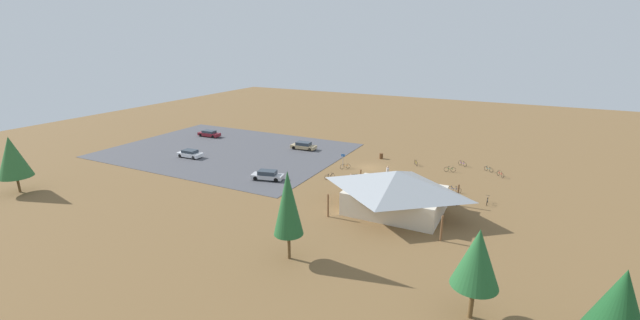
{
  "coord_description": "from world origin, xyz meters",
  "views": [
    {
      "loc": [
        -20.24,
        56.65,
        19.43
      ],
      "look_at": [
        7.04,
        3.16,
        1.2
      ],
      "focal_mm": 22.76,
      "sensor_mm": 36.0,
      "label": 1
    }
  ],
  "objects": [
    {
      "name": "ground",
      "position": [
        0.0,
        0.0,
        0.0
      ],
      "size": [
        160.0,
        160.0,
        0.0
      ],
      "primitive_type": "plane",
      "color": "brown",
      "rests_on": "ground"
    },
    {
      "name": "parking_lot_asphalt",
      "position": [
        26.21,
        1.96,
        0.03
      ],
      "size": [
        40.31,
        30.01,
        0.05
      ],
      "primitive_type": "cube",
      "color": "#4C4C51",
      "rests_on": "ground"
    },
    {
      "name": "bike_pavilion",
      "position": [
        -8.22,
        13.94,
        2.74
      ],
      "size": [
        12.8,
        10.2,
        4.94
      ],
      "color": "beige",
      "rests_on": "ground"
    },
    {
      "name": "trash_bin",
      "position": [
        0.11,
        -5.72,
        0.45
      ],
      "size": [
        0.6,
        0.6,
        0.9
      ],
      "primitive_type": "cylinder",
      "color": "brown",
      "rests_on": "ground"
    },
    {
      "name": "lot_sign",
      "position": [
        3.96,
        1.35,
        1.41
      ],
      "size": [
        0.56,
        0.08,
        2.2
      ],
      "color": "#99999E",
      "rests_on": "ground"
    },
    {
      "name": "pine_far_west",
      "position": [
        37.26,
        30.39,
        4.79
      ],
      "size": [
        3.96,
        3.96,
        7.47
      ],
      "color": "brown",
      "rests_on": "ground"
    },
    {
      "name": "pine_far_east",
      "position": [
        -2.77,
        28.6,
        5.47
      ],
      "size": [
        2.68,
        2.68,
        8.48
      ],
      "color": "brown",
      "rests_on": "ground"
    },
    {
      "name": "pine_midwest",
      "position": [
        -18.65,
        29.65,
        4.83
      ],
      "size": [
        3.33,
        3.33,
        7.03
      ],
      "color": "brown",
      "rests_on": "ground"
    },
    {
      "name": "pine_west",
      "position": [
        -26.7,
        30.66,
        4.45
      ],
      "size": [
        3.62,
        3.62,
        6.78
      ],
      "color": "brown",
      "rests_on": "ground"
    },
    {
      "name": "bicycle_white_edge_south",
      "position": [
        -0.22,
        5.63,
        0.36
      ],
      "size": [
        1.7,
        0.48,
        0.78
      ],
      "color": "black",
      "rests_on": "ground"
    },
    {
      "name": "bicycle_purple_edge_north",
      "position": [
        -12.61,
        -7.69,
        0.37
      ],
      "size": [
        1.43,
        0.96,
        0.85
      ],
      "color": "black",
      "rests_on": "ground"
    },
    {
      "name": "bicycle_black_yard_left",
      "position": [
        3.4,
        7.29,
        0.38
      ],
      "size": [
        0.84,
        1.62,
        0.84
      ],
      "color": "black",
      "rests_on": "ground"
    },
    {
      "name": "bicycle_green_by_bin",
      "position": [
        -11.37,
        -3.75,
        0.4
      ],
      "size": [
        1.7,
        0.56,
        0.92
      ],
      "color": "black",
      "rests_on": "ground"
    },
    {
      "name": "bicycle_red_trailside",
      "position": [
        -18.31,
        -4.81,
        0.38
      ],
      "size": [
        1.06,
        1.48,
        0.87
      ],
      "color": "black",
      "rests_on": "ground"
    },
    {
      "name": "bicycle_orange_yard_center",
      "position": [
        3.27,
        1.99,
        0.38
      ],
      "size": [
        1.23,
        1.23,
        0.84
      ],
      "color": "black",
      "rests_on": "ground"
    },
    {
      "name": "bicycle_silver_lone_west",
      "position": [
        -17.64,
        6.73,
        0.4
      ],
      "size": [
        0.48,
        1.83,
        0.93
      ],
      "color": "black",
      "rests_on": "ground"
    },
    {
      "name": "bicycle_yellow_near_sign",
      "position": [
        -5.99,
        -4.73,
        0.36
      ],
      "size": [
        0.9,
        1.41,
        0.78
      ],
      "color": "black",
      "rests_on": "ground"
    },
    {
      "name": "bicycle_teal_lone_east",
      "position": [
        -16.54,
        -6.62,
        0.35
      ],
      "size": [
        1.35,
        0.95,
        0.78
      ],
      "color": "black",
      "rests_on": "ground"
    },
    {
      "name": "bicycle_blue_mid_cluster",
      "position": [
        -13.43,
        4.61,
        0.38
      ],
      "size": [
        1.73,
        0.48,
        0.86
      ],
      "color": "black",
      "rests_on": "ground"
    },
    {
      "name": "car_silver_aisle_side",
      "position": [
        11.04,
        11.72,
        0.72
      ],
      "size": [
        4.77,
        2.75,
        1.36
      ],
      "color": "#BCBCC1",
      "rests_on": "parking_lot_asphalt"
    },
    {
      "name": "car_maroon_inner_stall",
      "position": [
        36.25,
        -4.56,
        0.7
      ],
      "size": [
        4.7,
        1.84,
        1.28
      ],
      "color": "maroon",
      "rests_on": "parking_lot_asphalt"
    },
    {
      "name": "car_tan_front_row",
      "position": [
        14.41,
        -4.77,
        0.72
      ],
      "size": [
        4.67,
        2.08,
        1.36
      ],
      "color": "tan",
      "rests_on": "parking_lot_asphalt"
    },
    {
      "name": "car_white_by_curb",
      "position": [
        28.93,
        8.33,
        0.7
      ],
      "size": [
        4.29,
        2.0,
        1.3
      ],
      "color": "white",
      "rests_on": "parking_lot_asphalt"
    },
    {
      "name": "visitor_near_lot",
      "position": [
        -0.57,
        8.98,
        0.98
      ],
      "size": [
        0.36,
        0.36,
        1.87
      ],
      "color": "#2D3347",
      "rests_on": "ground"
    },
    {
      "name": "visitor_by_pavilion",
      "position": [
        -3.83,
        3.13,
        0.92
      ],
      "size": [
        0.38,
        0.36,
        1.76
      ],
      "color": "#2D3347",
      "rests_on": "ground"
    }
  ]
}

